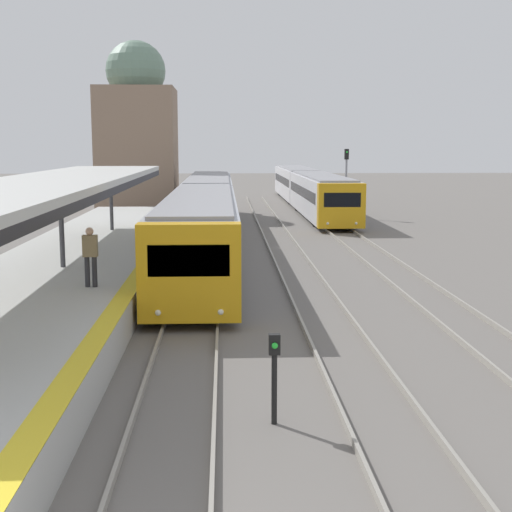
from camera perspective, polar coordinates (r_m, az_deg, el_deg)
name	(u,v)px	position (r m, az deg, el deg)	size (l,w,h in m)	color
platform_canopy	(61,181)	(23.59, -15.34, 5.79)	(4.00, 25.61, 2.88)	beige
person_on_platform	(90,253)	(20.18, -13.12, 0.22)	(0.40, 0.22, 1.66)	#2D2D33
train_near	(206,210)	(35.54, -4.04, 3.67)	(2.72, 34.69, 2.97)	gold
train_far	(307,187)	(56.30, 4.10, 5.52)	(2.66, 33.64, 2.89)	gold
signal_post_near	(274,368)	(12.50, 1.48, -8.96)	(0.20, 0.21, 1.62)	black
signal_mast_far	(346,174)	(48.61, 7.23, 6.51)	(0.28, 0.29, 4.61)	gray
distant_domed_building	(137,133)	(53.11, -9.48, 9.66)	(5.55, 5.55, 12.25)	#89705B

